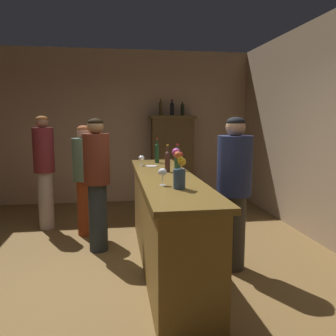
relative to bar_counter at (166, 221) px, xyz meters
name	(u,v)px	position (x,y,z in m)	size (l,w,h in m)	color
floor	(131,280)	(-0.41, -0.29, -0.52)	(9.08, 9.08, 0.00)	brown
wall_back	(122,127)	(-0.41, 3.26, 0.96)	(5.17, 0.12, 2.96)	tan
bar_counter	(166,221)	(0.00, 0.00, 0.00)	(0.61, 2.96, 1.03)	brown
display_cabinet	(172,158)	(0.56, 2.98, 0.37)	(0.88, 0.38, 1.71)	#513B20
wine_bottle_syrah	(157,152)	(0.03, 1.12, 0.66)	(0.06, 0.06, 0.34)	#1A3B20
wine_bottle_pinot	(177,158)	(0.20, 0.39, 0.66)	(0.08, 0.08, 0.31)	#294A32
wine_bottle_malbec	(167,160)	(0.05, 0.25, 0.65)	(0.06, 0.06, 0.32)	#462721
wine_glass_front	(163,173)	(-0.12, -0.57, 0.63)	(0.08, 0.08, 0.16)	white
wine_glass_mid	(141,158)	(-0.20, 0.85, 0.61)	(0.08, 0.08, 0.13)	white
flower_arrangement	(179,170)	(0.01, -0.74, 0.67)	(0.12, 0.11, 0.36)	#324A6C
cheese_plate	(151,166)	(-0.09, 0.71, 0.52)	(0.15, 0.15, 0.01)	white
display_bottle_left	(161,108)	(0.34, 2.98, 1.33)	(0.07, 0.07, 0.33)	#463416
display_bottle_midleft	(172,108)	(0.56, 2.98, 1.33)	(0.07, 0.07, 0.32)	black
display_bottle_center	(182,109)	(0.76, 2.98, 1.32)	(0.07, 0.07, 0.28)	black
patron_tall	(85,176)	(-0.97, 1.23, 0.33)	(0.34, 0.34, 1.56)	maroon
patron_in_navy	(44,167)	(-1.59, 1.60, 0.42)	(0.30, 0.30, 1.69)	#AD9E94
patron_near_entrance	(97,178)	(-0.77, 0.58, 0.40)	(0.32, 0.32, 1.65)	#242C33
bartender	(234,187)	(0.71, -0.17, 0.39)	(0.37, 0.37, 1.66)	#322E26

